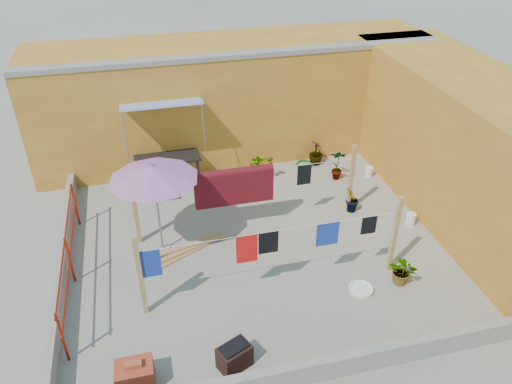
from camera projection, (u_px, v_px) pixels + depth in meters
ground at (256, 246)px, 11.09m from camera, size 80.00×80.00×0.00m
wall_back at (233, 98)px, 14.15m from camera, size 11.00×3.27×3.21m
wall_right at (479, 156)px, 11.28m from camera, size 2.40×9.00×3.20m
parapet_front at (310, 371)px, 8.05m from camera, size 8.30×0.16×0.44m
parapet_left at (62, 268)px, 10.14m from camera, size 0.16×7.30×0.44m
red_railing at (68, 254)px, 9.75m from camera, size 0.05×4.20×1.10m
clothesline_rig at (239, 195)px, 10.88m from camera, size 5.09×2.35×1.80m
patio_umbrella at (153, 173)px, 9.92m from camera, size 2.08×2.08×2.18m
outdoor_table at (167, 159)px, 12.99m from camera, size 1.72×0.95×0.78m
brick_stack at (135, 375)px, 7.98m from camera, size 0.61×0.44×0.53m
lumber_pile at (182, 252)px, 10.82m from camera, size 1.93×1.01×0.12m
brazier at (234, 356)px, 8.28m from camera, size 0.64×0.55×0.48m
white_basin at (361, 289)px, 9.88m from camera, size 0.49×0.49×0.09m
water_jug_a at (410, 219)px, 11.68m from camera, size 0.23×0.23×0.35m
water_jug_b at (369, 172)px, 13.54m from camera, size 0.21×0.21×0.33m
green_hose at (304, 164)px, 14.13m from camera, size 0.49×0.49×0.07m
plant_back_a at (261, 166)px, 13.33m from camera, size 0.71×0.63×0.74m
plant_back_b at (316, 153)px, 14.02m from camera, size 0.42×0.42×0.71m
plant_right_a at (338, 164)px, 13.28m from camera, size 0.56×0.48×0.90m
plant_right_b at (352, 200)px, 12.02m from camera, size 0.47×0.50×0.71m
plant_right_c at (403, 271)px, 9.94m from camera, size 0.73×0.72×0.62m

